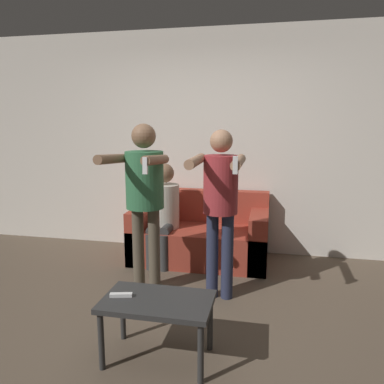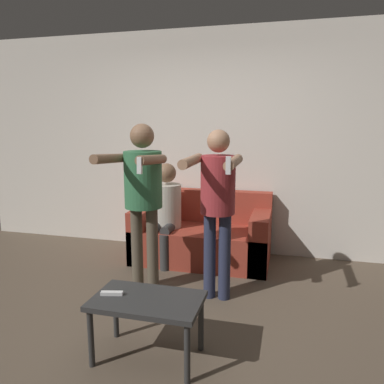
{
  "view_description": "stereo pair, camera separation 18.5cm",
  "coord_description": "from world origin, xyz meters",
  "px_view_note": "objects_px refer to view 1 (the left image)",
  "views": [
    {
      "loc": [
        0.77,
        -2.6,
        1.6
      ],
      "look_at": [
        -0.01,
        1.07,
        0.9
      ],
      "focal_mm": 35.0,
      "sensor_mm": 36.0,
      "label": 1
    },
    {
      "loc": [
        0.95,
        -2.56,
        1.6
      ],
      "look_at": [
        -0.01,
        1.07,
        0.9
      ],
      "focal_mm": 35.0,
      "sensor_mm": 36.0,
      "label": 2
    }
  ],
  "objects_px": {
    "couch": "(200,237)",
    "coffee_table": "(158,307)",
    "person_standing_right": "(220,196)",
    "person_seated": "(164,209)",
    "person_standing_left": "(144,188)",
    "remote_on_table": "(121,295)"
  },
  "relations": [
    {
      "from": "couch",
      "to": "person_standing_left",
      "type": "bearing_deg",
      "value": -110.47
    },
    {
      "from": "person_standing_right",
      "to": "person_seated",
      "type": "relative_size",
      "value": 1.35
    },
    {
      "from": "couch",
      "to": "coffee_table",
      "type": "distance_m",
      "value": 1.94
    },
    {
      "from": "person_seated",
      "to": "coffee_table",
      "type": "relative_size",
      "value": 1.55
    },
    {
      "from": "person_standing_right",
      "to": "remote_on_table",
      "type": "distance_m",
      "value": 1.25
    },
    {
      "from": "person_standing_left",
      "to": "remote_on_table",
      "type": "relative_size",
      "value": 10.31
    },
    {
      "from": "couch",
      "to": "remote_on_table",
      "type": "distance_m",
      "value": 1.96
    },
    {
      "from": "person_standing_right",
      "to": "person_seated",
      "type": "bearing_deg",
      "value": 133.32
    },
    {
      "from": "couch",
      "to": "person_standing_right",
      "type": "relative_size",
      "value": 1.01
    },
    {
      "from": "person_standing_right",
      "to": "coffee_table",
      "type": "bearing_deg",
      "value": -105.99
    },
    {
      "from": "person_standing_left",
      "to": "person_seated",
      "type": "bearing_deg",
      "value": 93.68
    },
    {
      "from": "person_standing_right",
      "to": "person_standing_left",
      "type": "bearing_deg",
      "value": 179.75
    },
    {
      "from": "person_seated",
      "to": "coffee_table",
      "type": "bearing_deg",
      "value": -75.21
    },
    {
      "from": "person_standing_right",
      "to": "person_seated",
      "type": "distance_m",
      "value": 1.15
    },
    {
      "from": "person_seated",
      "to": "remote_on_table",
      "type": "distance_m",
      "value": 1.83
    },
    {
      "from": "person_standing_left",
      "to": "remote_on_table",
      "type": "xyz_separation_m",
      "value": [
        0.17,
        -1.01,
        -0.56
      ]
    },
    {
      "from": "couch",
      "to": "coffee_table",
      "type": "height_order",
      "value": "couch"
    },
    {
      "from": "couch",
      "to": "person_standing_left",
      "type": "relative_size",
      "value": 0.98
    },
    {
      "from": "coffee_table",
      "to": "person_standing_right",
      "type": "bearing_deg",
      "value": 74.01
    },
    {
      "from": "couch",
      "to": "coffee_table",
      "type": "bearing_deg",
      "value": -87.95
    },
    {
      "from": "person_standing_right",
      "to": "coffee_table",
      "type": "height_order",
      "value": "person_standing_right"
    },
    {
      "from": "person_standing_left",
      "to": "person_seated",
      "type": "distance_m",
      "value": 0.89
    }
  ]
}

